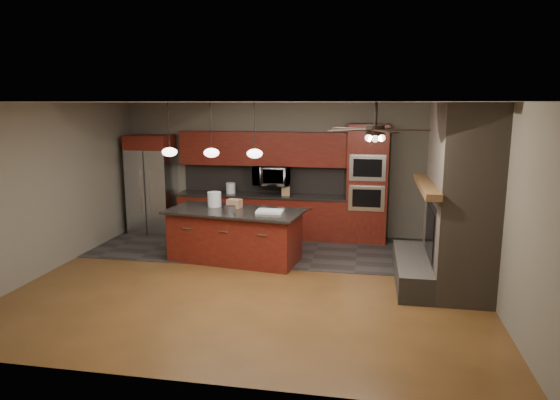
% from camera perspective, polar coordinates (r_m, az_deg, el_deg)
% --- Properties ---
extents(ground, '(7.00, 7.00, 0.00)m').
position_cam_1_polar(ground, '(8.08, -2.87, -9.18)').
color(ground, brown).
rests_on(ground, ground).
extents(ceiling, '(7.00, 6.00, 0.02)m').
position_cam_1_polar(ceiling, '(7.58, -3.08, 11.11)').
color(ceiling, white).
rests_on(ceiling, back_wall).
extents(back_wall, '(7.00, 0.02, 2.80)m').
position_cam_1_polar(back_wall, '(10.61, 0.75, 3.51)').
color(back_wall, '#6A6355').
rests_on(back_wall, ground).
extents(right_wall, '(0.02, 6.00, 2.80)m').
position_cam_1_polar(right_wall, '(7.71, 23.27, -0.25)').
color(right_wall, '#6A6355').
rests_on(right_wall, ground).
extents(left_wall, '(0.02, 6.00, 2.80)m').
position_cam_1_polar(left_wall, '(9.16, -24.82, 1.29)').
color(left_wall, '#6A6355').
rests_on(left_wall, ground).
extents(slate_tile_patch, '(7.00, 2.40, 0.01)m').
position_cam_1_polar(slate_tile_patch, '(9.75, -0.46, -5.56)').
color(slate_tile_patch, '#302E2C').
rests_on(slate_tile_patch, ground).
extents(fireplace_column, '(1.30, 2.10, 2.80)m').
position_cam_1_polar(fireplace_column, '(8.02, 19.37, -0.31)').
color(fireplace_column, brown).
rests_on(fireplace_column, ground).
extents(back_cabinetry, '(3.59, 0.64, 2.20)m').
position_cam_1_polar(back_cabinetry, '(10.53, -2.04, 0.66)').
color(back_cabinetry, maroon).
rests_on(back_cabinetry, ground).
extents(oven_tower, '(0.80, 0.63, 2.38)m').
position_cam_1_polar(oven_tower, '(10.19, 9.92, 1.85)').
color(oven_tower, maroon).
rests_on(oven_tower, ground).
extents(microwave, '(0.73, 0.41, 0.50)m').
position_cam_1_polar(microwave, '(10.43, -0.98, 2.83)').
color(microwave, silver).
rests_on(microwave, back_cabinetry).
extents(refrigerator, '(0.91, 0.75, 2.12)m').
position_cam_1_polar(refrigerator, '(11.15, -14.42, 1.76)').
color(refrigerator, silver).
rests_on(refrigerator, ground).
extents(kitchen_island, '(2.52, 1.40, 0.92)m').
position_cam_1_polar(kitchen_island, '(8.97, -5.17, -4.02)').
color(kitchen_island, maroon).
rests_on(kitchen_island, ground).
extents(white_bucket, '(0.32, 0.32, 0.27)m').
position_cam_1_polar(white_bucket, '(9.21, -7.50, 0.08)').
color(white_bucket, silver).
rests_on(white_bucket, kitchen_island).
extents(paint_can, '(0.24, 0.24, 0.13)m').
position_cam_1_polar(paint_can, '(8.62, -5.72, -1.10)').
color(paint_can, '#A4A4A8').
rests_on(paint_can, kitchen_island).
extents(paint_tray, '(0.45, 0.32, 0.05)m').
position_cam_1_polar(paint_tray, '(8.64, -1.18, -1.31)').
color(paint_tray, white).
rests_on(paint_tray, kitchen_island).
extents(cardboard_box, '(0.28, 0.23, 0.16)m').
position_cam_1_polar(cardboard_box, '(9.07, -5.23, -0.40)').
color(cardboard_box, '#A77856').
rests_on(cardboard_box, kitchen_island).
extents(counter_bucket, '(0.25, 0.25, 0.22)m').
position_cam_1_polar(counter_bucket, '(10.63, -5.65, 1.36)').
color(counter_bucket, white).
rests_on(counter_bucket, back_cabinetry).
extents(counter_box, '(0.18, 0.14, 0.19)m').
position_cam_1_polar(counter_box, '(10.33, 0.68, 1.02)').
color(counter_box, tan).
rests_on(counter_box, back_cabinetry).
extents(pendant_left, '(0.26, 0.26, 0.92)m').
position_cam_1_polar(pendant_left, '(8.80, -12.51, 5.40)').
color(pendant_left, black).
rests_on(pendant_left, ceiling).
extents(pendant_center, '(0.26, 0.26, 0.92)m').
position_cam_1_polar(pendant_center, '(8.54, -7.84, 5.40)').
color(pendant_center, black).
rests_on(pendant_center, ceiling).
extents(pendant_right, '(0.26, 0.26, 0.92)m').
position_cam_1_polar(pendant_right, '(8.34, -2.91, 5.35)').
color(pendant_right, black).
rests_on(pendant_right, ceiling).
extents(ceiling_fan, '(1.27, 1.33, 0.41)m').
position_cam_1_polar(ceiling_fan, '(6.58, 10.85, 7.96)').
color(ceiling_fan, black).
rests_on(ceiling_fan, ceiling).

